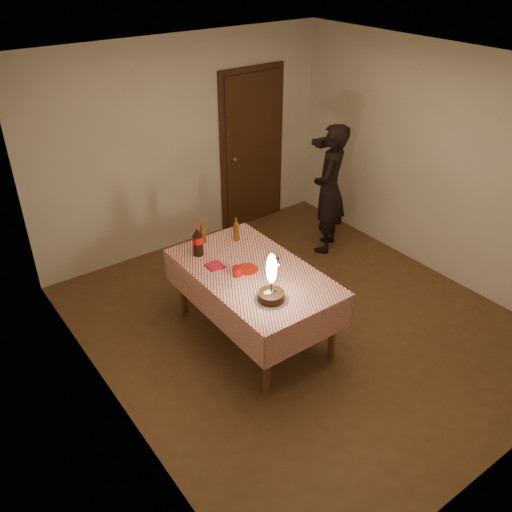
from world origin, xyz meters
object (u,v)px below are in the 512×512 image
at_px(amber_bottle_left, 203,232).
at_px(amber_bottle_right, 236,230).
at_px(clear_cup, 276,263).
at_px(photographer, 329,189).
at_px(dining_table, 253,280).
at_px(red_plate, 247,269).
at_px(cola_bottle, 198,241).
at_px(birthday_cake, 271,287).
at_px(red_cup, 237,271).

relative_size(amber_bottle_left, amber_bottle_right, 1.00).
height_order(clear_cup, photographer, photographer).
relative_size(dining_table, red_plate, 7.82).
distance_m(amber_bottle_left, amber_bottle_right, 0.34).
bearing_deg(amber_bottle_left, cola_bottle, -132.44).
distance_m(birthday_cake, amber_bottle_left, 1.24).
bearing_deg(photographer, amber_bottle_left, -176.56).
bearing_deg(amber_bottle_left, birthday_cake, -92.89).
distance_m(clear_cup, amber_bottle_right, 0.67).
height_order(red_plate, cola_bottle, cola_bottle).
bearing_deg(red_plate, clear_cup, -26.19).
relative_size(red_plate, amber_bottle_right, 0.86).
bearing_deg(red_plate, red_cup, -164.94).
height_order(clear_cup, amber_bottle_left, amber_bottle_left).
relative_size(dining_table, red_cup, 17.20).
bearing_deg(photographer, dining_table, -154.07).
bearing_deg(birthday_cake, cola_bottle, 96.27).
height_order(red_cup, amber_bottle_right, amber_bottle_right).
distance_m(red_plate, red_cup, 0.15).
bearing_deg(dining_table, birthday_cake, -107.33).
bearing_deg(cola_bottle, red_cup, -80.26).
relative_size(amber_bottle_right, photographer, 0.16).
xyz_separation_m(birthday_cake, red_plate, (0.11, 0.53, -0.13)).
distance_m(red_cup, cola_bottle, 0.57).
xyz_separation_m(cola_bottle, photographer, (2.06, 0.31, -0.09)).
distance_m(red_cup, amber_bottle_right, 0.69).
xyz_separation_m(amber_bottle_left, photographer, (1.88, 0.11, -0.06)).
xyz_separation_m(red_cup, amber_bottle_right, (0.38, 0.57, 0.07)).
distance_m(red_plate, cola_bottle, 0.58).
distance_m(dining_table, photographer, 2.00).
bearing_deg(amber_bottle_right, cola_bottle, -176.81).
bearing_deg(red_cup, red_plate, 15.06).
xyz_separation_m(birthday_cake, cola_bottle, (-0.11, 1.05, 0.02)).
height_order(dining_table, amber_bottle_right, amber_bottle_right).
height_order(red_plate, photographer, photographer).
xyz_separation_m(red_plate, photographer, (1.83, 0.82, 0.06)).
height_order(birthday_cake, red_cup, birthday_cake).
bearing_deg(photographer, amber_bottle_right, -169.94).
relative_size(birthday_cake, red_cup, 4.72).
relative_size(dining_table, amber_bottle_right, 6.75).
distance_m(amber_bottle_right, photographer, 1.61).
relative_size(clear_cup, amber_bottle_left, 0.35).
distance_m(red_plate, amber_bottle_left, 0.72).
distance_m(red_cup, amber_bottle_left, 0.75).
height_order(cola_bottle, amber_bottle_left, cola_bottle).
bearing_deg(amber_bottle_right, amber_bottle_left, 150.94).
height_order(red_plate, red_cup, red_cup).
distance_m(red_plate, photographer, 2.01).
height_order(dining_table, cola_bottle, cola_bottle).
relative_size(red_cup, photographer, 0.06).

